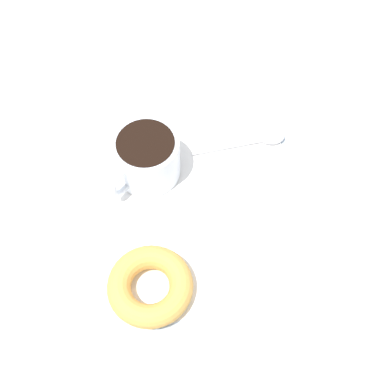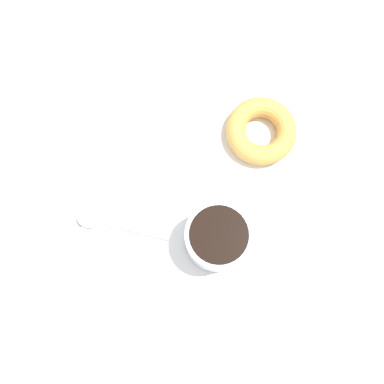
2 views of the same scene
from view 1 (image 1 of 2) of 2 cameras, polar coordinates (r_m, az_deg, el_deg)
The scene contains 5 objects.
ground_plane at distance 76.51cm, azimuth -1.18°, elevation -2.23°, with size 120.00×120.00×2.00cm, color #99A8B7.
napkin at distance 76.21cm, azimuth -0.00°, elevation -0.81°, with size 32.12×32.12×0.30cm, color white.
coffee_cup at distance 75.60cm, azimuth -4.90°, elevation 3.69°, with size 11.40×9.27×7.18cm.
donut at distance 69.17cm, azimuth -4.49°, elevation -9.97°, with size 11.05×11.05×3.09cm, color gold.
spoon at distance 81.74cm, azimuth 7.18°, elevation 5.47°, with size 14.38×3.87×0.90cm.
Camera 1 is at (12.31, 33.68, 66.58)cm, focal length 50.00 mm.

